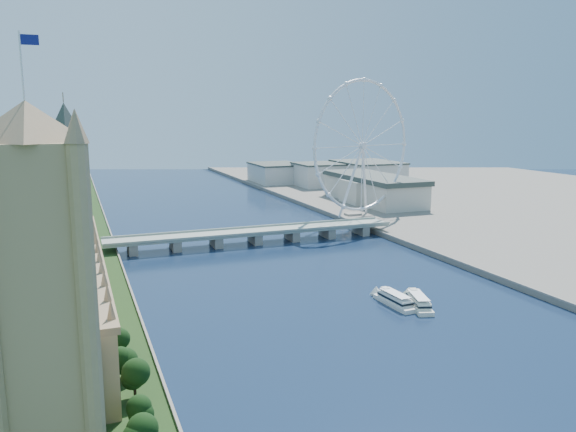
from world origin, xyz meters
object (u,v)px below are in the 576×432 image
london_eye (362,146)px  tour_boat_far (418,307)px  tour_boat_near (395,305)px  victoria_tower (39,279)px

london_eye → tour_boat_far: 247.88m
london_eye → tour_boat_near: london_eye is taller
victoria_tower → tour_boat_far: 193.03m
london_eye → tour_boat_near: bearing=-114.1°
victoria_tower → london_eye: size_ratio=0.90×
victoria_tower → tour_boat_near: victoria_tower is taller
london_eye → tour_boat_far: (-87.03, -222.06, -67.52)m
victoria_tower → tour_boat_near: 187.88m
tour_boat_near → tour_boat_far: size_ratio=1.01×
london_eye → victoria_tower: bearing=-130.4°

